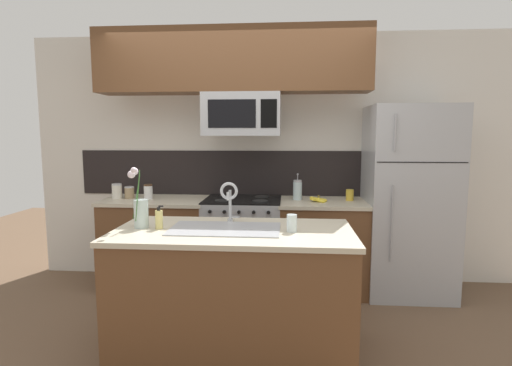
{
  "coord_description": "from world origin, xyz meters",
  "views": [
    {
      "loc": [
        0.44,
        -3.03,
        1.56
      ],
      "look_at": [
        0.18,
        0.27,
        1.16
      ],
      "focal_mm": 28.0,
      "sensor_mm": 36.0,
      "label": 1
    }
  ],
  "objects": [
    {
      "name": "back_counter_right",
      "position": [
        0.8,
        0.9,
        0.46
      ],
      "size": [
        0.86,
        0.65,
        0.91
      ],
      "color": "brown",
      "rests_on": "ground"
    },
    {
      "name": "sink_faucet",
      "position": [
        0.02,
        -0.14,
        1.11
      ],
      "size": [
        0.14,
        0.14,
        0.31
      ],
      "color": "#B7BABF",
      "rests_on": "island_counter"
    },
    {
      "name": "coffee_tin",
      "position": [
        1.06,
        0.95,
        0.97
      ],
      "size": [
        0.08,
        0.08,
        0.11
      ],
      "primitive_type": "cylinder",
      "color": "gold",
      "rests_on": "back_counter_right"
    },
    {
      "name": "microwave",
      "position": [
        0.0,
        0.88,
        1.75
      ],
      "size": [
        0.74,
        0.4,
        0.41
      ],
      "color": "#A8AAAF"
    },
    {
      "name": "island_counter",
      "position": [
        0.07,
        -0.35,
        0.46
      ],
      "size": [
        1.65,
        0.81,
        0.91
      ],
      "color": "brown",
      "rests_on": "ground"
    },
    {
      "name": "ground_plane",
      "position": [
        0.0,
        0.0,
        0.0
      ],
      "size": [
        10.0,
        10.0,
        0.0
      ],
      "primitive_type": "plane",
      "color": "brown"
    },
    {
      "name": "flower_vase",
      "position": [
        -0.59,
        -0.34,
        1.04
      ],
      "size": [
        0.14,
        0.21,
        0.44
      ],
      "color": "silver",
      "rests_on": "island_counter"
    },
    {
      "name": "back_counter_left",
      "position": [
        -0.89,
        0.9,
        0.46
      ],
      "size": [
        1.05,
        0.65,
        0.91
      ],
      "color": "brown",
      "rests_on": "ground"
    },
    {
      "name": "storage_jar_tall",
      "position": [
        -1.3,
        0.9,
        0.99
      ],
      "size": [
        0.1,
        0.1,
        0.15
      ],
      "color": "silver",
      "rests_on": "back_counter_left"
    },
    {
      "name": "storage_jar_short",
      "position": [
        -0.97,
        0.89,
        0.98
      ],
      "size": [
        0.09,
        0.09,
        0.15
      ],
      "color": "silver",
      "rests_on": "back_counter_left"
    },
    {
      "name": "rear_partition",
      "position": [
        0.3,
        1.28,
        1.3
      ],
      "size": [
        5.2,
        0.1,
        2.6
      ],
      "primitive_type": "cube",
      "color": "silver",
      "rests_on": "ground"
    },
    {
      "name": "dish_soap_bottle",
      "position": [
        -0.44,
        -0.37,
        0.98
      ],
      "size": [
        0.06,
        0.05,
        0.16
      ],
      "color": "#DBCC75",
      "rests_on": "island_counter"
    },
    {
      "name": "stove_range",
      "position": [
        0.0,
        0.9,
        0.46
      ],
      "size": [
        0.76,
        0.64,
        0.93
      ],
      "color": "#A8AAAF",
      "rests_on": "ground"
    },
    {
      "name": "refrigerator",
      "position": [
        1.62,
        0.92,
        0.92
      ],
      "size": [
        0.81,
        0.74,
        1.83
      ],
      "color": "#A8AAAF",
      "rests_on": "ground"
    },
    {
      "name": "drinking_glass",
      "position": [
        0.48,
        -0.38,
        0.97
      ],
      "size": [
        0.07,
        0.07,
        0.12
      ],
      "color": "silver",
      "rests_on": "island_counter"
    },
    {
      "name": "storage_jar_medium",
      "position": [
        -1.18,
        0.92,
        0.97
      ],
      "size": [
        0.1,
        0.1,
        0.12
      ],
      "color": "#997F5B",
      "rests_on": "back_counter_left"
    },
    {
      "name": "banana_bunch",
      "position": [
        0.75,
        0.84,
        0.93
      ],
      "size": [
        0.19,
        0.15,
        0.08
      ],
      "color": "yellow",
      "rests_on": "back_counter_right"
    },
    {
      "name": "french_press",
      "position": [
        0.55,
        0.96,
        1.01
      ],
      "size": [
        0.09,
        0.09,
        0.27
      ],
      "color": "silver",
      "rests_on": "back_counter_right"
    },
    {
      "name": "splash_band",
      "position": [
        0.0,
        1.22,
        1.15
      ],
      "size": [
        3.63,
        0.01,
        0.48
      ],
      "primitive_type": "cube",
      "color": "black",
      "rests_on": "rear_partition"
    },
    {
      "name": "kitchen_sink",
      "position": [
        0.02,
        -0.35,
        0.84
      ],
      "size": [
        0.76,
        0.43,
        0.16
      ],
      "color": "#ADAFB5",
      "rests_on": "island_counter"
    },
    {
      "name": "upper_cabinet_band",
      "position": [
        -0.09,
        0.85,
        2.26
      ],
      "size": [
        2.61,
        0.34,
        0.6
      ],
      "primitive_type": "cube",
      "color": "brown"
    }
  ]
}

